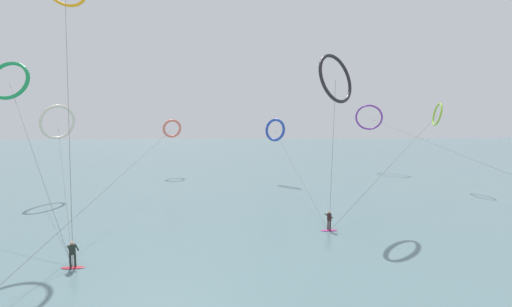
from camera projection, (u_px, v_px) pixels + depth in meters
sea_water at (233, 152)px, 107.26m from camera, size 400.00×200.00×0.08m
surfer_magenta at (329, 222)px, 27.19m from camera, size 1.40×0.68×1.70m
surfer_crimson at (73, 256)px, 20.09m from camera, size 1.40×0.73×1.70m
kite_coral at (172, 129)px, 56.91m from camera, size 3.46×51.81×9.90m
kite_ivory at (58, 122)px, 39.94m from camera, size 12.89×23.99×11.40m
kite_cobalt at (275, 130)px, 50.76m from camera, size 3.21×26.03×9.92m
kite_lime at (437, 114)px, 46.03m from camera, size 22.16×19.67×12.03m
kite_charcoal at (336, 79)px, 30.77m from camera, size 4.83×6.64×15.65m
kite_emerald at (9, 81)px, 32.31m from camera, size 14.11×15.62×15.31m
kite_violet at (369, 117)px, 62.94m from camera, size 5.41×53.64×12.80m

